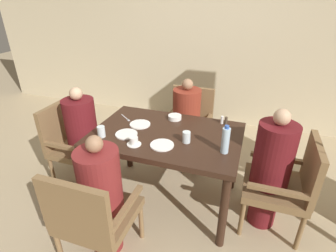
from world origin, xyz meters
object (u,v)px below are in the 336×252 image
object	(u,v)px
diner_in_far_chair	(186,122)
chair_right_side	(286,182)
chair_left_side	(73,141)
glass_tall_near	(186,137)
teacup_with_saucer	(134,142)
diner_in_left_chair	(83,136)
bowl_small	(175,117)
diner_in_near_chair	(102,196)
plate_main_left	(162,145)
water_bottle	(225,140)
plate_main_right	(140,124)
chair_near_corner	(92,215)
plate_dessert_center	(126,134)
glass_tall_mid	(101,132)
chair_far_side	(189,122)
diner_in_right_chair	(271,169)

from	to	relation	value
diner_in_far_chair	chair_right_side	distance (m)	1.30
chair_left_side	glass_tall_near	xyz separation A→B (m)	(1.30, -0.10, 0.34)
teacup_with_saucer	diner_in_left_chair	bearing A→B (deg)	159.09
bowl_small	diner_in_near_chair	bearing A→B (deg)	-103.97
diner_in_left_chair	plate_main_left	world-z (taller)	diner_in_left_chair
teacup_with_saucer	bowl_small	bearing A→B (deg)	73.61
plate_main_left	water_bottle	world-z (taller)	water_bottle
diner_in_near_chair	water_bottle	bearing A→B (deg)	34.17
bowl_small	water_bottle	xyz separation A→B (m)	(0.57, -0.46, 0.09)
diner_in_near_chair	bowl_small	bearing A→B (deg)	76.03
diner_in_near_chair	water_bottle	distance (m)	1.05
plate_main_right	bowl_small	bearing A→B (deg)	39.94
chair_left_side	diner_in_near_chair	world-z (taller)	diner_in_near_chair
diner_in_left_chair	chair_near_corner	xyz separation A→B (m)	(0.67, -0.85, -0.08)
diner_in_near_chair	plate_dessert_center	xyz separation A→B (m)	(-0.06, 0.56, 0.23)
plate_main_left	plate_main_right	size ratio (longest dim) A/B	1.00
bowl_small	water_bottle	size ratio (longest dim) A/B	0.56
diner_in_far_chair	plate_dessert_center	distance (m)	0.95
plate_main_left	bowl_small	bearing A→B (deg)	96.03
diner_in_far_chair	chair_right_side	size ratio (longest dim) A/B	1.21
diner_in_near_chair	plate_main_left	xyz separation A→B (m)	(0.31, 0.49, 0.23)
chair_near_corner	water_bottle	xyz separation A→B (m)	(0.82, 0.70, 0.40)
plate_dessert_center	chair_left_side	bearing A→B (deg)	168.60
bowl_small	glass_tall_near	distance (m)	0.47
diner_in_far_chair	plate_main_right	bearing A→B (deg)	-114.98
plate_dessert_center	glass_tall_mid	xyz separation A→B (m)	(-0.19, -0.10, 0.04)
chair_left_side	diner_in_near_chair	size ratio (longest dim) A/B	0.83
diner_in_far_chair	diner_in_near_chair	xyz separation A→B (m)	(-0.27, -1.43, -0.01)
plate_main_left	glass_tall_near	world-z (taller)	glass_tall_near
plate_dessert_center	glass_tall_near	distance (m)	0.55
chair_far_side	water_bottle	world-z (taller)	water_bottle
chair_right_side	glass_tall_near	xyz separation A→B (m)	(-0.86, -0.10, 0.34)
diner_in_near_chair	bowl_small	distance (m)	1.08
chair_near_corner	bowl_small	size ratio (longest dim) A/B	6.57
chair_right_side	plate_main_right	world-z (taller)	chair_right_side
chair_far_side	glass_tall_near	xyz separation A→B (m)	(0.22, -0.96, 0.34)
chair_far_side	chair_near_corner	xyz separation A→B (m)	(-0.27, -1.71, 0.00)
chair_right_side	glass_tall_mid	distance (m)	1.66
chair_left_side	chair_far_side	xyz separation A→B (m)	(1.08, 0.85, 0.00)
plate_main_right	bowl_small	size ratio (longest dim) A/B	1.49
chair_left_side	plate_main_left	world-z (taller)	chair_left_side
diner_in_left_chair	glass_tall_near	distance (m)	1.19
plate_dessert_center	water_bottle	xyz separation A→B (m)	(0.88, -0.01, 0.11)
diner_in_near_chair	plate_main_left	distance (m)	0.62
plate_dessert_center	bowl_small	size ratio (longest dim) A/B	1.49
diner_in_right_chair	plate_main_right	world-z (taller)	diner_in_right_chair
chair_left_side	glass_tall_near	size ratio (longest dim) A/B	8.89
diner_in_near_chair	glass_tall_mid	size ratio (longest dim) A/B	10.65
chair_left_side	diner_in_left_chair	world-z (taller)	diner_in_left_chair
diner_in_far_chair	plate_main_right	distance (m)	0.74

